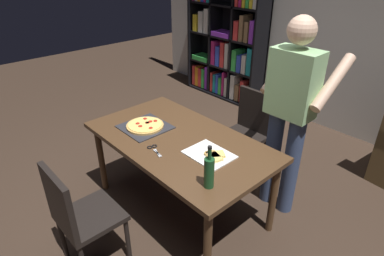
{
  "coord_description": "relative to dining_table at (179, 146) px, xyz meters",
  "views": [
    {
      "loc": [
        1.82,
        -1.52,
        2.14
      ],
      "look_at": [
        0.0,
        0.15,
        0.8
      ],
      "focal_mm": 30.38,
      "sensor_mm": 36.0,
      "label": 1
    }
  ],
  "objects": [
    {
      "name": "ground_plane",
      "position": [
        0.0,
        0.0,
        -0.68
      ],
      "size": [
        12.0,
        12.0,
        0.0
      ],
      "primitive_type": "plane",
      "color": "#38281E"
    },
    {
      "name": "back_wall",
      "position": [
        0.0,
        2.6,
        0.72
      ],
      "size": [
        6.4,
        0.1,
        2.8
      ],
      "primitive_type": "cube",
      "color": "silver",
      "rests_on": "ground_plane"
    },
    {
      "name": "dining_table",
      "position": [
        0.0,
        0.0,
        0.0
      ],
      "size": [
        1.64,
        0.93,
        0.75
      ],
      "color": "#4C331E",
      "rests_on": "ground_plane"
    },
    {
      "name": "chair_near_camera",
      "position": [
        -0.0,
        -0.95,
        -0.16
      ],
      "size": [
        0.42,
        0.42,
        0.9
      ],
      "color": "black",
      "rests_on": "ground_plane"
    },
    {
      "name": "chair_far_side",
      "position": [
        0.0,
        0.95,
        -0.16
      ],
      "size": [
        0.42,
        0.42,
        0.9
      ],
      "color": "black",
      "rests_on": "ground_plane"
    },
    {
      "name": "bookshelf",
      "position": [
        -1.61,
        2.37,
        0.23
      ],
      "size": [
        1.4,
        0.35,
        1.95
      ],
      "color": "black",
      "rests_on": "ground_plane"
    },
    {
      "name": "person_serving_pizza",
      "position": [
        0.58,
        0.73,
        0.32
      ],
      "size": [
        0.55,
        0.54,
        1.75
      ],
      "color": "#38476B",
      "rests_on": "ground_plane"
    },
    {
      "name": "pepperoni_pizza_on_tray",
      "position": [
        -0.36,
        -0.09,
        0.09
      ],
      "size": [
        0.39,
        0.39,
        0.04
      ],
      "color": "#2D2D33",
      "rests_on": "dining_table"
    },
    {
      "name": "pizza_slices_on_towel",
      "position": [
        0.37,
        0.01,
        0.08
      ],
      "size": [
        0.36,
        0.28,
        0.03
      ],
      "color": "white",
      "rests_on": "dining_table"
    },
    {
      "name": "wine_bottle",
      "position": [
        0.62,
        -0.26,
        0.19
      ],
      "size": [
        0.07,
        0.07,
        0.32
      ],
      "color": "#194723",
      "rests_on": "dining_table"
    },
    {
      "name": "kitchen_scissors",
      "position": [
        -0.01,
        -0.26,
        0.08
      ],
      "size": [
        0.2,
        0.1,
        0.01
      ],
      "color": "silver",
      "rests_on": "dining_table"
    }
  ]
}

